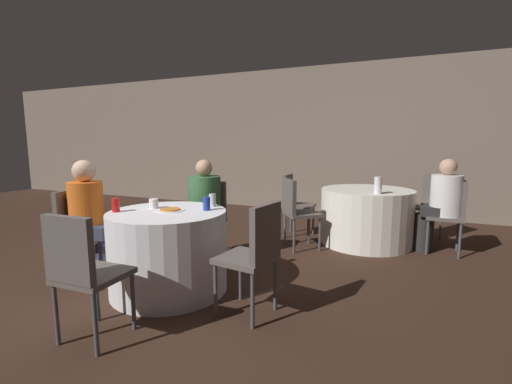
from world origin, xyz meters
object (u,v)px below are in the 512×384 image
pizza_plate_near (170,210)px  soda_can_red (116,205)px  person_green_jacket (203,210)px  table_far (366,216)px  chair_far_west (293,199)px  chair_far_southwest (296,207)px  person_orange_shirt (94,222)px  soda_can_silver (213,200)px  bottle_far (378,185)px  soda_can_blue (207,204)px  chair_near_south (82,266)px  chair_far_east (454,210)px  chair_near_north (208,212)px  chair_far_northeast (428,200)px  table_near (169,251)px  person_white_shirt (439,205)px  chair_near_west (79,226)px  chair_near_east (256,249)px

pizza_plate_near → soda_can_red: soda_can_red is taller
person_green_jacket → table_far: bearing=-146.1°
chair_far_west → chair_far_southwest: bearing=17.8°
person_orange_shirt → soda_can_silver: bearing=106.2°
table_far → bottle_far: size_ratio=5.82×
soda_can_blue → chair_far_southwest: bearing=74.6°
chair_near_south → soda_can_silver: size_ratio=7.34×
chair_far_east → person_green_jacket: bearing=122.0°
soda_can_red → chair_far_east: bearing=39.5°
person_orange_shirt → chair_near_north: bearing=139.7°
chair_near_north → person_green_jacket: bearing=90.0°
chair_near_north → chair_far_northeast: size_ratio=1.00×
chair_far_northeast → bottle_far: bearing=108.9°
chair_far_northeast → person_green_jacket: size_ratio=0.77×
table_near → person_orange_shirt: size_ratio=0.89×
table_far → chair_far_east: 1.02m
person_white_shirt → soda_can_silver: size_ratio=9.49×
table_near → soda_can_blue: size_ratio=8.62×
chair_far_northeast → chair_far_east: (0.23, -0.71, 0.00)m
table_near → person_green_jacket: size_ratio=0.91×
chair_far_west → chair_near_north: bearing=-27.9°
soda_can_red → soda_can_blue: (0.70, 0.38, 0.00)m
chair_near_north → soda_can_blue: chair_near_north is taller
chair_near_north → chair_near_south: bearing=86.6°
soda_can_blue → chair_near_south: bearing=-103.7°
chair_near_west → pizza_plate_near: bearing=91.7°
chair_far_southwest → person_green_jacket: size_ratio=0.77×
chair_near_west → chair_far_west: (1.42, 2.39, 0.00)m
chair_near_north → person_green_jacket: size_ratio=0.77×
chair_near_east → bottle_far: size_ratio=4.36×
chair_far_southwest → person_orange_shirt: 2.31m
table_far → chair_near_west: (-2.43, -2.42, 0.18)m
chair_far_west → person_green_jacket: size_ratio=0.77×
chair_near_south → person_orange_shirt: bearing=132.7°
chair_far_west → chair_far_east: same height
chair_near_west → chair_far_east: (3.44, 2.36, 0.00)m
table_near → soda_can_red: (-0.40, -0.21, 0.43)m
chair_near_north → soda_can_silver: chair_near_north is taller
chair_near_south → chair_far_southwest: bearing=73.5°
person_orange_shirt → soda_can_blue: person_orange_shirt is taller
soda_can_red → bottle_far: bearing=45.4°
pizza_plate_near → soda_can_silver: soda_can_silver is taller
soda_can_red → chair_near_east: bearing=2.6°
chair_far_west → soda_can_silver: (-0.25, -1.86, 0.25)m
chair_near_north → chair_far_west: (0.64, 1.30, 0.00)m
table_near → pizza_plate_near: pizza_plate_near is taller
chair_far_west → bottle_far: (1.16, -0.35, 0.29)m
chair_near_north → soda_can_red: 1.19m
chair_near_south → chair_far_west: same height
person_white_shirt → person_orange_shirt: 3.90m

